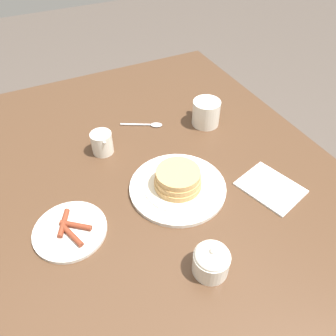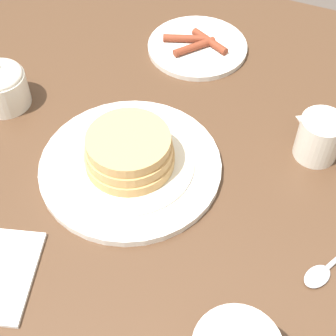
{
  "view_description": "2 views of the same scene",
  "coord_description": "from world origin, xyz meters",
  "px_view_note": "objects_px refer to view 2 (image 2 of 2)",
  "views": [
    {
      "loc": [
        -0.52,
        0.28,
        1.42
      ],
      "look_at": [
        0.1,
        -0.02,
        0.76
      ],
      "focal_mm": 35.0,
      "sensor_mm": 36.0,
      "label": 1
    },
    {
      "loc": [
        0.28,
        -0.45,
        1.33
      ],
      "look_at": [
        0.1,
        -0.02,
        0.76
      ],
      "focal_mm": 55.0,
      "sensor_mm": 36.0,
      "label": 2
    }
  ],
  "objects_px": {
    "side_plate_bacon": "(197,46)",
    "creamer_pitcher": "(319,137)",
    "sugar_bowl": "(1,85)",
    "pancake_plate": "(130,159)",
    "spoon": "(330,265)"
  },
  "relations": [
    {
      "from": "side_plate_bacon",
      "to": "creamer_pitcher",
      "type": "height_order",
      "value": "creamer_pitcher"
    },
    {
      "from": "side_plate_bacon",
      "to": "sugar_bowl",
      "type": "xyz_separation_m",
      "value": [
        -0.24,
        -0.26,
        0.03
      ]
    },
    {
      "from": "creamer_pitcher",
      "to": "sugar_bowl",
      "type": "height_order",
      "value": "sugar_bowl"
    },
    {
      "from": "side_plate_bacon",
      "to": "sugar_bowl",
      "type": "distance_m",
      "value": 0.36
    },
    {
      "from": "sugar_bowl",
      "to": "spoon",
      "type": "relative_size",
      "value": 0.62
    },
    {
      "from": "creamer_pitcher",
      "to": "spoon",
      "type": "bearing_deg",
      "value": -71.06
    },
    {
      "from": "side_plate_bacon",
      "to": "sugar_bowl",
      "type": "height_order",
      "value": "sugar_bowl"
    },
    {
      "from": "pancake_plate",
      "to": "spoon",
      "type": "xyz_separation_m",
      "value": [
        0.31,
        -0.05,
        -0.02
      ]
    },
    {
      "from": "creamer_pitcher",
      "to": "spoon",
      "type": "distance_m",
      "value": 0.2
    },
    {
      "from": "creamer_pitcher",
      "to": "pancake_plate",
      "type": "bearing_deg",
      "value": -150.67
    },
    {
      "from": "side_plate_bacon",
      "to": "creamer_pitcher",
      "type": "bearing_deg",
      "value": -33.41
    },
    {
      "from": "sugar_bowl",
      "to": "side_plate_bacon",
      "type": "bearing_deg",
      "value": 46.99
    },
    {
      "from": "pancake_plate",
      "to": "sugar_bowl",
      "type": "xyz_separation_m",
      "value": [
        -0.26,
        0.05,
        0.02
      ]
    },
    {
      "from": "sugar_bowl",
      "to": "pancake_plate",
      "type": "bearing_deg",
      "value": -10.75
    },
    {
      "from": "pancake_plate",
      "to": "sugar_bowl",
      "type": "relative_size",
      "value": 3.22
    }
  ]
}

